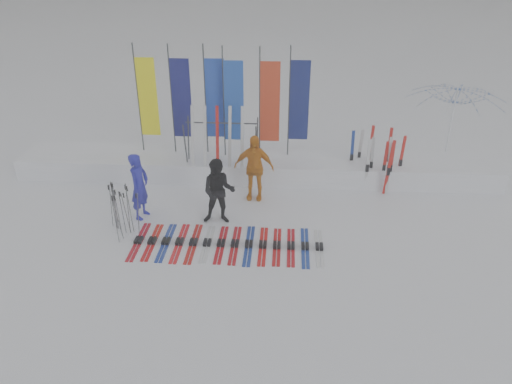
# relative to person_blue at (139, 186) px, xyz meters

# --- Properties ---
(ground) EXTENTS (120.00, 120.00, 0.00)m
(ground) POSITION_rel_person_blue_xyz_m (2.74, -1.98, -0.87)
(ground) COLOR white
(ground) RESTS_ON ground
(snow_bank) EXTENTS (14.00, 1.60, 0.60)m
(snow_bank) POSITION_rel_person_blue_xyz_m (2.74, 2.62, -0.57)
(snow_bank) COLOR white
(snow_bank) RESTS_ON ground
(person_blue) EXTENTS (0.56, 0.71, 1.73)m
(person_blue) POSITION_rel_person_blue_xyz_m (0.00, 0.00, 0.00)
(person_blue) COLOR #1B1CA0
(person_blue) RESTS_ON ground
(person_black) EXTENTS (0.85, 0.67, 1.69)m
(person_black) POSITION_rel_person_blue_xyz_m (2.01, -0.13, -0.02)
(person_black) COLOR black
(person_black) RESTS_ON ground
(person_yellow) EXTENTS (1.10, 0.52, 1.82)m
(person_yellow) POSITION_rel_person_blue_xyz_m (2.78, 1.20, 0.05)
(person_yellow) COLOR orange
(person_yellow) RESTS_ON ground
(tent_canopy) EXTENTS (3.71, 3.74, 2.62)m
(tent_canopy) POSITION_rel_person_blue_xyz_m (8.54, 3.64, 0.45)
(tent_canopy) COLOR white
(tent_canopy) RESTS_ON ground
(ski_row) EXTENTS (4.41, 1.69, 0.07)m
(ski_row) POSITION_rel_person_blue_xyz_m (2.33, -1.18, -0.83)
(ski_row) COLOR #AE0D1A
(ski_row) RESTS_ON ground
(pole_cluster) EXTENTS (0.86, 0.73, 1.25)m
(pole_cluster) POSITION_rel_person_blue_xyz_m (-0.27, -0.78, -0.26)
(pole_cluster) COLOR #595B60
(pole_cluster) RESTS_ON ground
(feather_flags) EXTENTS (4.96, 0.29, 3.20)m
(feather_flags) POSITION_rel_person_blue_xyz_m (1.79, 2.85, 1.38)
(feather_flags) COLOR #383A3F
(feather_flags) RESTS_ON ground
(ski_rack) EXTENTS (2.04, 0.80, 1.23)m
(ski_rack) POSITION_rel_person_blue_xyz_m (1.80, 2.22, 0.52)
(ski_rack) COLOR #383A3F
(ski_rack) RESTS_ON ground
(upright_skis) EXTENTS (1.43, 1.20, 1.68)m
(upright_skis) POSITION_rel_person_blue_xyz_m (6.23, 2.17, -0.09)
(upright_skis) COLOR silver
(upright_skis) RESTS_ON ground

